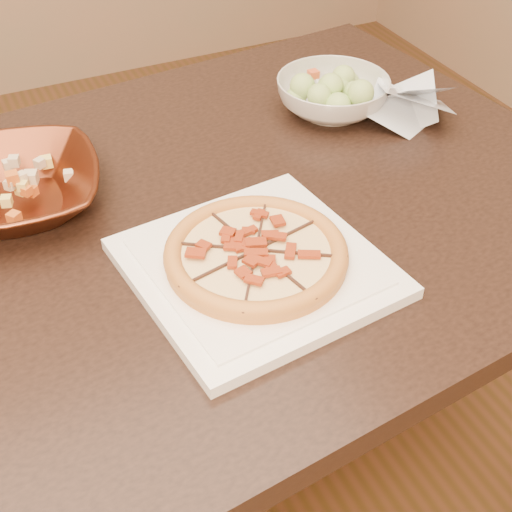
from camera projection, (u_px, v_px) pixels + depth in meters
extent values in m
cube|color=#553320|center=(99.00, 501.00, 1.55)|extent=(4.00, 4.00, 0.02)
cube|color=black|center=(158.00, 235.00, 1.07)|extent=(1.52, 1.07, 0.04)
cylinder|color=black|center=(361.00, 201.00, 1.78)|extent=(0.07, 0.07, 0.71)
cube|color=white|center=(256.00, 268.00, 0.97)|extent=(0.35, 0.35, 0.02)
cube|color=white|center=(256.00, 262.00, 0.96)|extent=(0.30, 0.30, 0.00)
cylinder|color=#B26C20|center=(256.00, 257.00, 0.96)|extent=(0.24, 0.24, 0.01)
torus|color=#B26C20|center=(256.00, 253.00, 0.95)|extent=(0.25, 0.25, 0.02)
cylinder|color=beige|center=(256.00, 253.00, 0.95)|extent=(0.20, 0.20, 0.01)
cube|color=black|center=(256.00, 250.00, 0.95)|extent=(0.05, 0.24, 0.01)
cube|color=black|center=(256.00, 250.00, 0.95)|extent=(0.21, 0.13, 0.01)
cube|color=black|center=(256.00, 250.00, 0.95)|extent=(0.24, 0.05, 0.01)
cube|color=black|center=(256.00, 250.00, 0.95)|extent=(0.13, 0.21, 0.01)
cube|color=#9A3F15|center=(266.00, 243.00, 0.96)|extent=(0.03, 0.02, 0.00)
cube|color=#9A3F15|center=(275.00, 234.00, 0.97)|extent=(0.03, 0.02, 0.00)
cube|color=#9A3F15|center=(277.00, 223.00, 0.99)|extent=(0.03, 0.03, 0.00)
cube|color=#9A3F15|center=(261.00, 237.00, 0.97)|extent=(0.03, 0.03, 0.00)
cube|color=#9A3F15|center=(258.00, 227.00, 0.98)|extent=(0.02, 0.03, 0.00)
cube|color=#9A3F15|center=(248.00, 217.00, 1.00)|extent=(0.02, 0.03, 0.00)
cube|color=#9A3F15|center=(247.00, 235.00, 0.97)|extent=(0.02, 0.02, 0.00)
cube|color=#9A3F15|center=(234.00, 228.00, 0.98)|extent=(0.02, 0.03, 0.00)
cube|color=#9A3F15|center=(215.00, 224.00, 0.99)|extent=(0.02, 0.03, 0.00)
cube|color=#9A3F15|center=(232.00, 239.00, 0.96)|extent=(0.03, 0.03, 0.00)
cube|color=#9A3F15|center=(213.00, 240.00, 0.96)|extent=(0.03, 0.03, 0.00)
cube|color=#9A3F15|center=(240.00, 247.00, 0.95)|extent=(0.03, 0.02, 0.00)
cube|color=#9A3F15|center=(222.00, 251.00, 0.94)|extent=(0.03, 0.02, 0.00)
cube|color=#9A3F15|center=(207.00, 259.00, 0.93)|extent=(0.03, 0.02, 0.00)
cube|color=#9A3F15|center=(237.00, 256.00, 0.94)|extent=(0.03, 0.02, 0.00)
cube|color=#9A3F15|center=(227.00, 266.00, 0.92)|extent=(0.03, 0.02, 0.00)
cube|color=#9A3F15|center=(223.00, 280.00, 0.90)|extent=(0.03, 0.02, 0.00)
cube|color=#9A3F15|center=(246.00, 265.00, 0.92)|extent=(0.03, 0.03, 0.00)
cube|color=#9A3F15|center=(249.00, 277.00, 0.90)|extent=(0.03, 0.03, 0.00)
cube|color=#9A3F15|center=(257.00, 258.00, 0.93)|extent=(0.02, 0.03, 0.00)
cube|color=#9A3F15|center=(265.00, 269.00, 0.92)|extent=(0.02, 0.03, 0.00)
cube|color=#9A3F15|center=(280.00, 277.00, 0.90)|extent=(0.02, 0.02, 0.00)
cube|color=#9A3F15|center=(269.00, 258.00, 0.93)|extent=(0.02, 0.03, 0.00)
cube|color=#9A3F15|center=(286.00, 263.00, 0.93)|extent=(0.02, 0.03, 0.00)
cube|color=#9A3F15|center=(307.00, 263.00, 0.92)|extent=(0.03, 0.03, 0.00)
cube|color=#9A3F15|center=(281.00, 252.00, 0.94)|extent=(0.03, 0.03, 0.00)
cube|color=#9A3F15|center=(298.00, 248.00, 0.95)|extent=(0.03, 0.02, 0.00)
cube|color=#9A3F15|center=(313.00, 240.00, 0.96)|extent=(0.03, 0.02, 0.00)
cube|color=#9A3F15|center=(283.00, 241.00, 0.96)|extent=(0.02, 0.01, 0.00)
imported|color=#5D2916|center=(11.00, 190.00, 1.07)|extent=(0.31, 0.31, 0.07)
cube|color=#C7B18E|center=(3.00, 164.00, 1.04)|extent=(0.03, 0.03, 0.03)
cube|color=#BC571C|center=(15.00, 159.00, 1.05)|extent=(0.03, 0.03, 0.03)
cube|color=#E5CB5E|center=(23.00, 153.00, 1.06)|extent=(0.03, 0.03, 0.03)
cube|color=#C7B18E|center=(26.00, 146.00, 1.08)|extent=(0.03, 0.03, 0.03)
cube|color=#BC571C|center=(6.00, 160.00, 1.05)|extent=(0.03, 0.03, 0.03)
cube|color=#E5CB5E|center=(6.00, 154.00, 1.06)|extent=(0.03, 0.03, 0.03)
cube|color=#C7B18E|center=(0.00, 148.00, 1.07)|extent=(0.03, 0.03, 0.03)
cube|color=#BC571C|center=(3.00, 163.00, 1.04)|extent=(0.03, 0.03, 0.03)
cube|color=#E5CB5E|center=(1.00, 165.00, 1.04)|extent=(0.03, 0.03, 0.03)
cube|color=#C7B18E|center=(3.00, 169.00, 1.03)|extent=(0.03, 0.03, 0.03)
cube|color=#BC571C|center=(9.00, 174.00, 1.02)|extent=(0.03, 0.03, 0.03)
cube|color=#E5CB5E|center=(21.00, 178.00, 1.01)|extent=(0.03, 0.03, 0.03)
cube|color=#C7B18E|center=(6.00, 165.00, 1.04)|extent=(0.03, 0.03, 0.03)
cube|color=#BC571C|center=(18.00, 166.00, 1.03)|extent=(0.03, 0.03, 0.03)
cube|color=#E5CB5E|center=(32.00, 165.00, 1.04)|extent=(0.03, 0.03, 0.03)
cube|color=#C7B18E|center=(46.00, 160.00, 1.05)|extent=(0.03, 0.03, 0.03)
imported|color=silver|center=(333.00, 95.00, 1.30)|extent=(0.23, 0.23, 0.06)
sphere|color=#ACCB7F|center=(334.00, 70.00, 1.27)|extent=(0.04, 0.04, 0.04)
sphere|color=#ACCB7F|center=(340.00, 66.00, 1.28)|extent=(0.04, 0.04, 0.04)
sphere|color=#ACCB7F|center=(336.00, 60.00, 1.30)|extent=(0.04, 0.04, 0.04)
sphere|color=#ACCB7F|center=(332.00, 67.00, 1.28)|extent=(0.04, 0.04, 0.04)
sphere|color=#ACCB7F|center=(321.00, 65.00, 1.29)|extent=(0.04, 0.04, 0.04)
sphere|color=#ACCB7F|center=(333.00, 70.00, 1.27)|extent=(0.04, 0.04, 0.04)
sphere|color=#ACCB7F|center=(323.00, 71.00, 1.27)|extent=(0.04, 0.04, 0.04)
sphere|color=#ACCB7F|center=(318.00, 76.00, 1.25)|extent=(0.04, 0.04, 0.04)
sphere|color=#ACCB7F|center=(332.00, 73.00, 1.26)|extent=(0.04, 0.04, 0.04)
sphere|color=#ACCB7F|center=(338.00, 78.00, 1.25)|extent=(0.04, 0.04, 0.04)
sphere|color=#ACCB7F|center=(336.00, 71.00, 1.27)|extent=(0.04, 0.04, 0.04)
sphere|color=#ACCB7F|center=(347.00, 73.00, 1.26)|extent=(0.04, 0.04, 0.04)
sphere|color=#ACCB7F|center=(359.00, 70.00, 1.27)|extent=(0.04, 0.04, 0.04)
cube|color=#DD592F|center=(340.00, 67.00, 1.30)|extent=(0.02, 0.02, 0.01)
cube|color=#DD592F|center=(328.00, 82.00, 1.26)|extent=(0.02, 0.02, 0.01)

